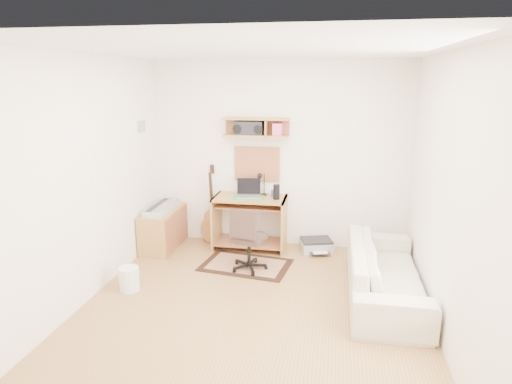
% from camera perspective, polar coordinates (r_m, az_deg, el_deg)
% --- Properties ---
extents(floor, '(3.60, 4.00, 0.01)m').
position_cam_1_polar(floor, '(4.86, -0.46, -14.73)').
color(floor, '#A47844').
rests_on(floor, ground).
extents(ceiling, '(3.60, 4.00, 0.01)m').
position_cam_1_polar(ceiling, '(4.26, -0.53, 17.69)').
color(ceiling, white).
rests_on(ceiling, ground).
extents(back_wall, '(3.60, 0.01, 2.60)m').
position_cam_1_polar(back_wall, '(6.32, 2.88, 4.69)').
color(back_wall, white).
rests_on(back_wall, ground).
extents(left_wall, '(0.01, 4.00, 2.60)m').
position_cam_1_polar(left_wall, '(5.03, -21.17, 1.23)').
color(left_wall, white).
rests_on(left_wall, ground).
extents(right_wall, '(0.01, 4.00, 2.60)m').
position_cam_1_polar(right_wall, '(4.42, 23.14, -0.64)').
color(right_wall, white).
rests_on(right_wall, ground).
extents(wall_shelf, '(0.90, 0.25, 0.26)m').
position_cam_1_polar(wall_shelf, '(6.18, -0.02, 8.23)').
color(wall_shelf, '#B2813E').
rests_on(wall_shelf, back_wall).
extents(cork_board, '(0.64, 0.03, 0.49)m').
position_cam_1_polar(cork_board, '(6.36, 0.15, 3.58)').
color(cork_board, tan).
rests_on(cork_board, back_wall).
extents(wall_photo, '(0.02, 0.20, 0.15)m').
position_cam_1_polar(wall_photo, '(6.26, -14.31, 8.06)').
color(wall_photo, '#4C8CBF').
rests_on(wall_photo, left_wall).
extents(desk, '(1.00, 0.55, 0.75)m').
position_cam_1_polar(desk, '(6.33, -0.78, -3.92)').
color(desk, '#B2813E').
rests_on(desk, floor).
extents(laptop, '(0.38, 0.38, 0.25)m').
position_cam_1_polar(laptop, '(6.17, -0.94, 0.43)').
color(laptop, silver).
rests_on(laptop, desk).
extents(speaker, '(0.09, 0.09, 0.20)m').
position_cam_1_polar(speaker, '(6.09, 2.61, 0.01)').
color(speaker, black).
rests_on(speaker, desk).
extents(desk_lamp, '(0.11, 0.11, 0.32)m').
position_cam_1_polar(desk_lamp, '(6.29, 1.04, 1.02)').
color(desk_lamp, black).
rests_on(desk_lamp, desk).
extents(pencil_cup, '(0.06, 0.06, 0.09)m').
position_cam_1_polar(pencil_cup, '(6.25, 2.19, -0.13)').
color(pencil_cup, '#2E498C').
rests_on(pencil_cup, desk).
extents(boombox, '(0.39, 0.18, 0.20)m').
position_cam_1_polar(boombox, '(6.20, -0.92, 8.06)').
color(boombox, black).
rests_on(boombox, wall_shelf).
extents(rug, '(1.20, 0.88, 0.01)m').
position_cam_1_polar(rug, '(5.88, -1.30, -9.22)').
color(rug, tan).
rests_on(rug, floor).
extents(task_chair, '(0.51, 0.51, 0.84)m').
position_cam_1_polar(task_chair, '(5.61, -0.89, -5.89)').
color(task_chair, '#35251F').
rests_on(task_chair, floor).
extents(cabinet, '(0.40, 0.90, 0.55)m').
position_cam_1_polar(cabinet, '(6.53, -11.69, -4.55)').
color(cabinet, '#B2813E').
rests_on(cabinet, floor).
extents(music_keyboard, '(0.25, 0.80, 0.07)m').
position_cam_1_polar(music_keyboard, '(6.44, -11.82, -1.94)').
color(music_keyboard, '#B2B5BA').
rests_on(music_keyboard, cabinet).
extents(guitar, '(0.32, 0.21, 1.15)m').
position_cam_1_polar(guitar, '(6.53, -5.77, -1.58)').
color(guitar, '#A46532').
rests_on(guitar, floor).
extents(waste_basket, '(0.26, 0.26, 0.27)m').
position_cam_1_polar(waste_basket, '(5.39, -15.80, -10.55)').
color(waste_basket, white).
rests_on(waste_basket, floor).
extents(printer, '(0.50, 0.44, 0.16)m').
position_cam_1_polar(printer, '(6.37, 7.66, -6.69)').
color(printer, '#A5A8AA').
rests_on(printer, floor).
extents(sofa, '(0.57, 1.97, 0.77)m').
position_cam_1_polar(sofa, '(5.16, 16.15, -8.70)').
color(sofa, beige).
rests_on(sofa, floor).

